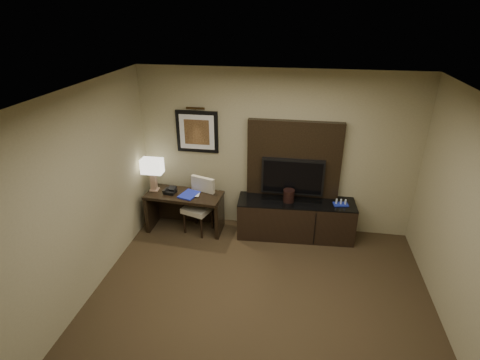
% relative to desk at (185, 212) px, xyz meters
% --- Properties ---
extents(floor, '(4.50, 5.00, 0.01)m').
position_rel_desk_xyz_m(floor, '(1.47, -2.10, -0.34)').
color(floor, '#312416').
rests_on(floor, ground).
extents(ceiling, '(4.50, 5.00, 0.01)m').
position_rel_desk_xyz_m(ceiling, '(1.47, -2.10, 2.36)').
color(ceiling, silver).
rests_on(ceiling, wall_back).
extents(wall_back, '(4.50, 0.01, 2.70)m').
position_rel_desk_xyz_m(wall_back, '(1.47, 0.40, 1.01)').
color(wall_back, '#988F67').
rests_on(wall_back, floor).
extents(wall_left, '(0.01, 5.00, 2.70)m').
position_rel_desk_xyz_m(wall_left, '(-0.78, -2.10, 1.01)').
color(wall_left, '#988F67').
rests_on(wall_left, floor).
extents(desk, '(1.30, 0.63, 0.68)m').
position_rel_desk_xyz_m(desk, '(0.00, 0.00, 0.00)').
color(desk, black).
rests_on(desk, floor).
extents(credenza, '(1.91, 0.63, 0.65)m').
position_rel_desk_xyz_m(credenza, '(1.86, 0.10, -0.01)').
color(credenza, black).
rests_on(credenza, floor).
extents(tv_wall_panel, '(1.50, 0.12, 1.30)m').
position_rel_desk_xyz_m(tv_wall_panel, '(1.77, 0.34, 0.93)').
color(tv_wall_panel, black).
rests_on(tv_wall_panel, wall_back).
extents(tv, '(1.00, 0.08, 0.60)m').
position_rel_desk_xyz_m(tv, '(1.77, 0.24, 0.68)').
color(tv, black).
rests_on(tv, tv_wall_panel).
extents(artwork, '(0.70, 0.04, 0.70)m').
position_rel_desk_xyz_m(artwork, '(0.17, 0.38, 1.31)').
color(artwork, black).
rests_on(artwork, wall_back).
extents(picture_light, '(0.04, 0.04, 0.30)m').
position_rel_desk_xyz_m(picture_light, '(0.17, 0.34, 1.71)').
color(picture_light, '#3E2B14').
rests_on(picture_light, wall_back).
extents(desk_chair, '(0.55, 0.60, 0.89)m').
position_rel_desk_xyz_m(desk_chair, '(0.23, -0.03, 0.10)').
color(desk_chair, '#BFB89F').
rests_on(desk_chair, floor).
extents(table_lamp, '(0.34, 0.21, 0.55)m').
position_rel_desk_xyz_m(table_lamp, '(-0.54, 0.06, 0.61)').
color(table_lamp, '#A07D64').
rests_on(table_lamp, desk).
extents(desk_phone, '(0.21, 0.19, 0.09)m').
position_rel_desk_xyz_m(desk_phone, '(-0.23, -0.01, 0.38)').
color(desk_phone, black).
rests_on(desk_phone, desk).
extents(blue_folder, '(0.34, 0.40, 0.02)m').
position_rel_desk_xyz_m(blue_folder, '(0.10, -0.03, 0.35)').
color(blue_folder, '#1A28AB').
rests_on(blue_folder, desk).
extents(book, '(0.15, 0.03, 0.20)m').
position_rel_desk_xyz_m(book, '(0.12, -0.00, 0.44)').
color(book, '#9F8F7D').
rests_on(book, desk).
extents(ice_bucket, '(0.20, 0.20, 0.20)m').
position_rel_desk_xyz_m(ice_bucket, '(1.73, 0.08, 0.41)').
color(ice_bucket, black).
rests_on(ice_bucket, credenza).
extents(minibar_tray, '(0.25, 0.17, 0.08)m').
position_rel_desk_xyz_m(minibar_tray, '(2.56, 0.10, 0.35)').
color(minibar_tray, '#1A2CAE').
rests_on(minibar_tray, credenza).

